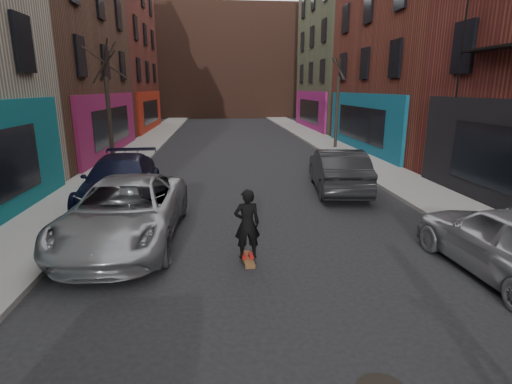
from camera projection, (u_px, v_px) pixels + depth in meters
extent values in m
cube|color=gray|center=(153.00, 139.00, 30.32)|extent=(2.50, 84.00, 0.13)
cube|color=gray|center=(314.00, 137.00, 31.46)|extent=(2.50, 84.00, 0.13)
cube|color=#47281E|center=(226.00, 64.00, 54.17)|extent=(40.00, 10.00, 14.00)
imported|color=gray|center=(126.00, 211.00, 10.10)|extent=(2.78, 5.77, 1.59)
imported|color=black|center=(121.00, 181.00, 13.42)|extent=(2.44, 5.53, 1.58)
imported|color=#9B9CA3|center=(511.00, 242.00, 8.11)|extent=(2.08, 4.67, 1.56)
imported|color=black|center=(338.00, 170.00, 15.09)|extent=(2.28, 5.05, 1.61)
cube|color=brown|center=(247.00, 259.00, 9.05)|extent=(0.30, 0.82, 0.10)
imported|color=black|center=(247.00, 224.00, 8.84)|extent=(0.62, 0.44, 1.60)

